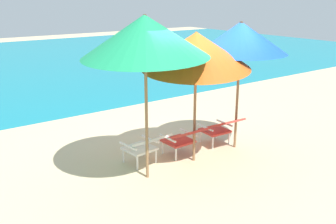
{
  "coord_description": "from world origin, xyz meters",
  "views": [
    {
      "loc": [
        -4.3,
        -5.6,
        3.0
      ],
      "look_at": [
        0.0,
        0.28,
        0.75
      ],
      "focal_mm": 40.66,
      "sensor_mm": 36.0,
      "label": 1
    }
  ],
  "objects_px": {
    "lounge_chair_left": "(145,145)",
    "beach_umbrella_left": "(145,36)",
    "lounge_chair_right": "(220,127)",
    "beach_umbrella_center": "(196,50)",
    "beach_umbrella_right": "(241,38)",
    "lounge_chair_center": "(184,138)"
  },
  "relations": [
    {
      "from": "lounge_chair_left",
      "to": "beach_umbrella_right",
      "type": "relative_size",
      "value": 0.36
    },
    {
      "from": "beach_umbrella_right",
      "to": "lounge_chair_center",
      "type": "bearing_deg",
      "value": 169.56
    },
    {
      "from": "beach_umbrella_center",
      "to": "beach_umbrella_right",
      "type": "distance_m",
      "value": 1.11
    },
    {
      "from": "beach_umbrella_left",
      "to": "beach_umbrella_center",
      "type": "xyz_separation_m",
      "value": [
        1.09,
        0.07,
        -0.32
      ]
    },
    {
      "from": "lounge_chair_left",
      "to": "beach_umbrella_left",
      "type": "xyz_separation_m",
      "value": [
        -0.23,
        -0.42,
        1.99
      ]
    },
    {
      "from": "lounge_chair_right",
      "to": "beach_umbrella_center",
      "type": "distance_m",
      "value": 1.91
    },
    {
      "from": "lounge_chair_left",
      "to": "beach_umbrella_right",
      "type": "height_order",
      "value": "beach_umbrella_right"
    },
    {
      "from": "lounge_chair_left",
      "to": "lounge_chair_center",
      "type": "bearing_deg",
      "value": -8.68
    },
    {
      "from": "lounge_chair_left",
      "to": "beach_umbrella_center",
      "type": "height_order",
      "value": "beach_umbrella_center"
    },
    {
      "from": "lounge_chair_left",
      "to": "beach_umbrella_center",
      "type": "xyz_separation_m",
      "value": [
        0.86,
        -0.35,
        1.67
      ]
    },
    {
      "from": "lounge_chair_left",
      "to": "beach_umbrella_left",
      "type": "distance_m",
      "value": 2.04
    },
    {
      "from": "lounge_chair_left",
      "to": "beach_umbrella_right",
      "type": "xyz_separation_m",
      "value": [
        1.96,
        -0.34,
        1.81
      ]
    },
    {
      "from": "lounge_chair_left",
      "to": "lounge_chair_right",
      "type": "xyz_separation_m",
      "value": [
        1.76,
        -0.11,
        0.0
      ]
    },
    {
      "from": "lounge_chair_center",
      "to": "beach_umbrella_right",
      "type": "distance_m",
      "value": 2.17
    },
    {
      "from": "beach_umbrella_left",
      "to": "lounge_chair_center",
      "type": "bearing_deg",
      "value": 16.08
    },
    {
      "from": "lounge_chair_left",
      "to": "beach_umbrella_right",
      "type": "bearing_deg",
      "value": -9.73
    },
    {
      "from": "beach_umbrella_center",
      "to": "lounge_chair_right",
      "type": "bearing_deg",
      "value": 14.88
    },
    {
      "from": "lounge_chair_left",
      "to": "beach_umbrella_left",
      "type": "relative_size",
      "value": 0.33
    },
    {
      "from": "beach_umbrella_right",
      "to": "beach_umbrella_left",
      "type": "bearing_deg",
      "value": -177.91
    },
    {
      "from": "beach_umbrella_center",
      "to": "lounge_chair_left",
      "type": "bearing_deg",
      "value": 158.14
    },
    {
      "from": "lounge_chair_right",
      "to": "beach_umbrella_center",
      "type": "relative_size",
      "value": 0.33
    },
    {
      "from": "beach_umbrella_left",
      "to": "lounge_chair_left",
      "type": "bearing_deg",
      "value": 60.74
    }
  ]
}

